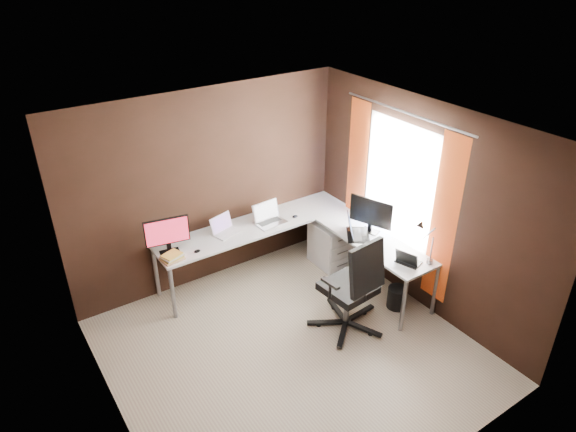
# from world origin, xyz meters

# --- Properties ---
(room) EXTENTS (3.60, 3.60, 2.50)m
(room) POSITION_xyz_m (0.34, 0.07, 1.28)
(room) COLOR tan
(room) RESTS_ON ground
(desk) EXTENTS (2.65, 2.25, 0.73)m
(desk) POSITION_xyz_m (0.84, 1.04, 0.68)
(desk) COLOR white
(desk) RESTS_ON ground
(drawer_pedestal) EXTENTS (0.42, 0.50, 0.60)m
(drawer_pedestal) POSITION_xyz_m (1.43, 1.15, 0.30)
(drawer_pedestal) COLOR white
(drawer_pedestal) RESTS_ON ground
(monitor_left) EXTENTS (0.51, 0.18, 0.45)m
(monitor_left) POSITION_xyz_m (-0.69, 1.50, 0.98)
(monitor_left) COLOR black
(monitor_left) RESTS_ON desk
(monitor_right) EXTENTS (0.24, 0.53, 0.46)m
(monitor_right) POSITION_xyz_m (1.56, 0.55, 0.99)
(monitor_right) COLOR black
(monitor_right) RESTS_ON desk
(laptop_white) EXTENTS (0.38, 0.31, 0.22)m
(laptop_white) POSITION_xyz_m (0.05, 1.55, 0.78)
(laptop_white) COLOR white
(laptop_white) RESTS_ON desk
(laptop_silver) EXTENTS (0.40, 0.29, 0.25)m
(laptop_silver) POSITION_xyz_m (0.65, 1.47, 0.78)
(laptop_silver) COLOR silver
(laptop_silver) RESTS_ON desk
(laptop_black_big) EXTENTS (0.45, 0.47, 0.25)m
(laptop_black_big) POSITION_xyz_m (1.35, 0.59, 0.78)
(laptop_black_big) COLOR black
(laptop_black_big) RESTS_ON desk
(laptop_black_small) EXTENTS (0.26, 0.31, 0.18)m
(laptop_black_small) POSITION_xyz_m (1.44, -0.21, 0.77)
(laptop_black_small) COLOR black
(laptop_black_small) RESTS_ON desk
(book_stack) EXTENTS (0.27, 0.24, 0.08)m
(book_stack) POSITION_xyz_m (-0.73, 1.34, 0.77)
(book_stack) COLOR tan
(book_stack) RESTS_ON desk
(mouse_left) EXTENTS (0.09, 0.07, 0.03)m
(mouse_left) POSITION_xyz_m (-0.43, 1.32, 0.75)
(mouse_left) COLOR black
(mouse_left) RESTS_ON desk
(mouse_corner) EXTENTS (0.09, 0.07, 0.03)m
(mouse_corner) POSITION_xyz_m (1.00, 1.38, 0.75)
(mouse_corner) COLOR black
(mouse_corner) RESTS_ON desk
(desk_lamp) EXTENTS (0.18, 0.20, 0.52)m
(desk_lamp) POSITION_xyz_m (1.59, -0.29, 1.05)
(desk_lamp) COLOR slate
(desk_lamp) RESTS_ON desk
(office_chair) EXTENTS (0.68, 0.68, 1.21)m
(office_chair) POSITION_xyz_m (0.78, -0.03, 0.35)
(office_chair) COLOR black
(office_chair) RESTS_ON ground
(wastebasket) EXTENTS (0.27, 0.27, 0.27)m
(wastebasket) POSITION_xyz_m (1.50, -0.07, 0.14)
(wastebasket) COLOR black
(wastebasket) RESTS_ON ground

